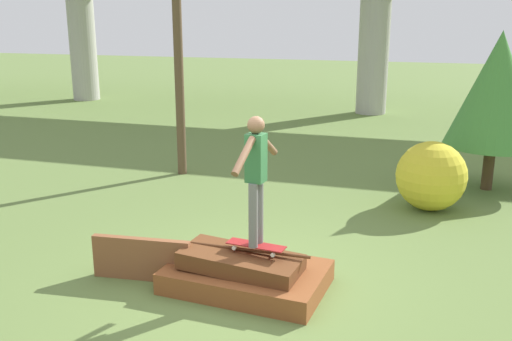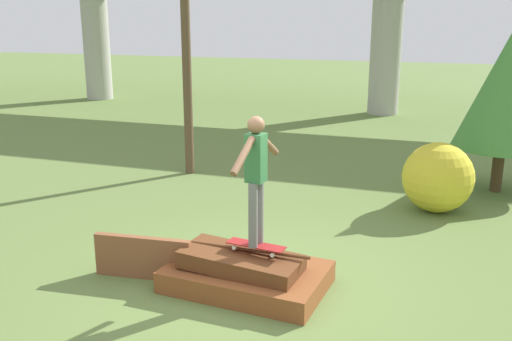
% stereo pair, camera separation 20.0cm
% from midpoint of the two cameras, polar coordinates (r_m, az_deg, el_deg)
% --- Properties ---
extents(ground_plane, '(80.00, 80.00, 0.00)m').
position_cam_midpoint_polar(ground_plane, '(7.74, -1.70, -11.53)').
color(ground_plane, olive).
extents(scrap_pile, '(2.15, 1.47, 0.55)m').
position_cam_midpoint_polar(scrap_pile, '(7.63, -1.85, -10.21)').
color(scrap_pile, brown).
rests_on(scrap_pile, ground_plane).
extents(scrap_plank_loose, '(1.38, 0.24, 0.60)m').
position_cam_midpoint_polar(scrap_plank_loose, '(7.98, -12.09, -8.65)').
color(scrap_plank_loose, brown).
rests_on(scrap_plank_loose, ground_plane).
extents(skateboard, '(0.80, 0.30, 0.09)m').
position_cam_midpoint_polar(skateboard, '(7.39, -0.78, -7.51)').
color(skateboard, maroon).
rests_on(skateboard, scrap_pile).
extents(skater, '(0.24, 1.25, 1.67)m').
position_cam_midpoint_polar(skater, '(7.07, -0.81, -0.11)').
color(skater, slate).
rests_on(skater, skateboard).
extents(tree_behind_left, '(1.92, 1.92, 3.22)m').
position_cam_midpoint_polar(tree_behind_left, '(12.35, 22.52, 7.46)').
color(tree_behind_left, '#4C3823').
rests_on(tree_behind_left, ground_plane).
extents(bush_yellow_flowering, '(1.28, 1.28, 1.28)m').
position_cam_midpoint_polar(bush_yellow_flowering, '(10.91, 16.62, -0.54)').
color(bush_yellow_flowering, gold).
rests_on(bush_yellow_flowering, ground_plane).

